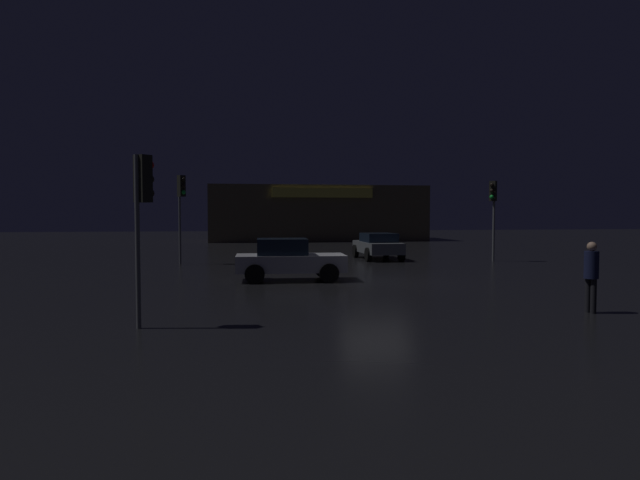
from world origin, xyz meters
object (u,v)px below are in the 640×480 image
at_px(store_building, 316,213).
at_px(car_far, 288,259).
at_px(traffic_signal_cross_left, 143,195).
at_px(traffic_signal_opposite, 493,202).
at_px(traffic_signal_main, 181,197).
at_px(pedestrian, 591,271).
at_px(car_near, 378,245).

bearing_deg(store_building, car_far, -100.56).
xyz_separation_m(store_building, traffic_signal_cross_left, (-9.56, -38.15, 0.34)).
bearing_deg(traffic_signal_opposite, traffic_signal_cross_left, -136.99).
xyz_separation_m(traffic_signal_main, traffic_signal_cross_left, (0.56, -14.91, -0.43)).
height_order(car_far, pedestrian, pedestrian).
distance_m(store_building, pedestrian, 38.18).
distance_m(store_building, car_far, 31.11).
bearing_deg(car_near, car_far, -123.57).
xyz_separation_m(car_far, pedestrian, (6.65, -7.60, 0.24)).
bearing_deg(traffic_signal_main, traffic_signal_cross_left, -87.85).
bearing_deg(car_near, traffic_signal_cross_left, -120.55).
bearing_deg(traffic_signal_cross_left, car_far, 63.09).
bearing_deg(pedestrian, car_near, 93.43).
xyz_separation_m(car_near, car_far, (-5.68, -8.56, 0.02)).
bearing_deg(traffic_signal_cross_left, traffic_signal_opposite, 43.01).
distance_m(traffic_signal_cross_left, car_near, 18.90).
relative_size(traffic_signal_opposite, traffic_signal_cross_left, 1.12).
distance_m(car_near, pedestrian, 16.19).
bearing_deg(car_far, traffic_signal_main, 121.24).
relative_size(traffic_signal_main, pedestrian, 2.46).
height_order(store_building, traffic_signal_cross_left, store_building).
height_order(traffic_signal_main, car_far, traffic_signal_main).
bearing_deg(traffic_signal_main, store_building, 66.48).
relative_size(car_far, pedestrian, 2.30).
bearing_deg(traffic_signal_main, car_far, -58.76).
height_order(store_building, car_far, store_building).
distance_m(traffic_signal_cross_left, pedestrian, 10.67).
distance_m(traffic_signal_main, car_far, 8.88).
xyz_separation_m(traffic_signal_opposite, traffic_signal_cross_left, (-15.00, -13.99, -0.22)).
distance_m(store_building, traffic_signal_opposite, 24.77).
height_order(traffic_signal_main, car_near, traffic_signal_main).
bearing_deg(traffic_signal_main, car_near, 7.14).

